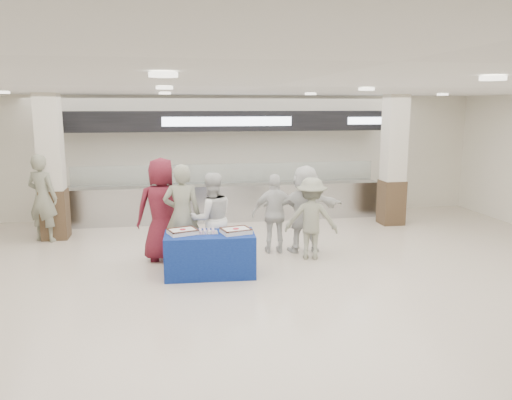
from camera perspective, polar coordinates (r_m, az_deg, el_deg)
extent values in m
plane|color=beige|center=(7.98, 1.39, -10.77)|extent=(14.00, 14.00, 0.00)
cube|color=#B0B2B7|center=(13.00, -3.33, -0.29)|extent=(8.00, 0.80, 0.90)
cube|color=#B0B2B7|center=(12.92, -3.35, 1.76)|extent=(8.00, 0.85, 0.04)
cube|color=white|center=(12.58, -3.21, 3.04)|extent=(7.60, 0.02, 0.50)
cube|color=black|center=(12.77, -3.43, 9.00)|extent=(8.40, 0.70, 0.50)
cube|color=silver|center=(12.41, -3.23, 8.96)|extent=(3.20, 0.03, 0.22)
cube|color=silver|center=(13.41, 13.31, 8.82)|extent=(1.40, 0.03, 0.18)
cube|color=#3C2B1B|center=(11.99, -21.97, -1.51)|extent=(0.55, 0.55, 1.10)
cube|color=beige|center=(11.77, -22.52, 6.13)|extent=(0.50, 0.50, 2.10)
cube|color=#3C2B1B|center=(12.94, 15.20, -0.25)|extent=(0.55, 0.55, 1.10)
cube|color=beige|center=(12.74, 15.56, 6.83)|extent=(0.50, 0.50, 2.10)
cube|color=navy|center=(8.78, -5.29, -6.19)|extent=(1.59, 0.87, 0.75)
cube|color=white|center=(8.70, -8.37, -3.62)|extent=(0.56, 0.49, 0.07)
cube|color=#441F13|center=(8.69, -8.38, -3.31)|extent=(0.56, 0.49, 0.02)
cylinder|color=#B01929|center=(8.69, -8.38, -3.36)|extent=(0.13, 0.13, 0.01)
cube|color=white|center=(8.66, -2.31, -3.57)|extent=(0.55, 0.47, 0.07)
cube|color=#441F13|center=(8.65, -2.31, -3.25)|extent=(0.55, 0.47, 0.02)
cylinder|color=#B01929|center=(8.65, -2.31, -3.30)|extent=(0.13, 0.13, 0.01)
cube|color=silver|center=(8.72, -5.63, -3.71)|extent=(0.37, 0.28, 0.01)
imported|color=maroon|center=(9.63, -10.66, -1.07)|extent=(1.02, 0.71, 1.98)
imported|color=gray|center=(9.24, -8.44, -1.76)|extent=(0.73, 0.52, 1.90)
imported|color=silver|center=(9.28, -5.11, -2.15)|extent=(0.95, 0.80, 1.73)
imported|color=silver|center=(9.98, 2.22, -1.58)|extent=(0.97, 0.47, 1.60)
imported|color=gray|center=(9.65, 6.34, -2.11)|extent=(1.15, 0.87, 1.59)
imported|color=white|center=(10.09, 5.58, -0.98)|extent=(1.66, 0.56, 1.78)
imported|color=gray|center=(11.76, -23.20, 0.22)|extent=(0.83, 0.72, 1.92)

